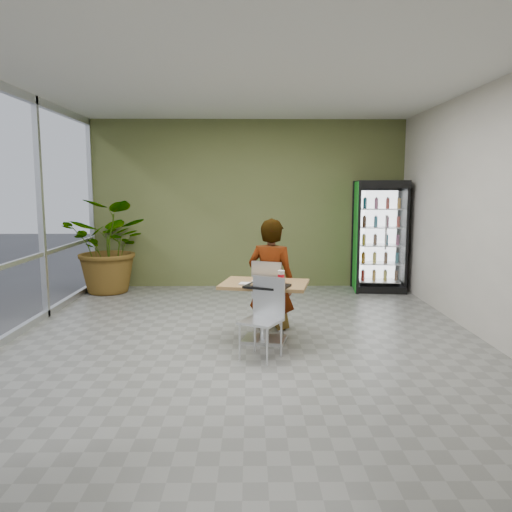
{
  "coord_description": "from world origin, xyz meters",
  "views": [
    {
      "loc": [
        0.05,
        -6.14,
        1.91
      ],
      "look_at": [
        0.13,
        0.53,
        1.0
      ],
      "focal_mm": 35.0,
      "sensor_mm": 36.0,
      "label": 1
    }
  ],
  "objects_px": {
    "dining_table": "(265,299)",
    "seated_woman": "(271,285)",
    "chair_far": "(269,289)",
    "soda_cup": "(281,277)",
    "potted_plant": "(111,246)",
    "chair_near": "(265,311)",
    "beverage_fridge": "(380,236)",
    "cafeteria_tray": "(267,286)"
  },
  "relations": [
    {
      "from": "dining_table",
      "to": "chair_near",
      "type": "xyz_separation_m",
      "value": [
        -0.01,
        -0.56,
        -0.01
      ]
    },
    {
      "from": "dining_table",
      "to": "beverage_fridge",
      "type": "height_order",
      "value": "beverage_fridge"
    },
    {
      "from": "dining_table",
      "to": "chair_far",
      "type": "relative_size",
      "value": 1.24
    },
    {
      "from": "chair_near",
      "to": "soda_cup",
      "type": "relative_size",
      "value": 5.87
    },
    {
      "from": "potted_plant",
      "to": "chair_far",
      "type": "bearing_deg",
      "value": -41.13
    },
    {
      "from": "seated_woman",
      "to": "beverage_fridge",
      "type": "xyz_separation_m",
      "value": [
        2.13,
        2.54,
        0.42
      ]
    },
    {
      "from": "cafeteria_tray",
      "to": "potted_plant",
      "type": "distance_m",
      "value": 4.3
    },
    {
      "from": "seated_woman",
      "to": "potted_plant",
      "type": "bearing_deg",
      "value": -19.56
    },
    {
      "from": "soda_cup",
      "to": "chair_far",
      "type": "bearing_deg",
      "value": 102.34
    },
    {
      "from": "cafeteria_tray",
      "to": "potted_plant",
      "type": "relative_size",
      "value": 0.28
    },
    {
      "from": "soda_cup",
      "to": "dining_table",
      "type": "bearing_deg",
      "value": 173.53
    },
    {
      "from": "soda_cup",
      "to": "potted_plant",
      "type": "xyz_separation_m",
      "value": [
        -2.93,
        3.03,
        0.03
      ]
    },
    {
      "from": "chair_near",
      "to": "soda_cup",
      "type": "height_order",
      "value": "chair_near"
    },
    {
      "from": "dining_table",
      "to": "seated_woman",
      "type": "distance_m",
      "value": 0.62
    },
    {
      "from": "soda_cup",
      "to": "cafeteria_tray",
      "type": "relative_size",
      "value": 0.32
    },
    {
      "from": "soda_cup",
      "to": "potted_plant",
      "type": "bearing_deg",
      "value": 133.99
    },
    {
      "from": "soda_cup",
      "to": "cafeteria_tray",
      "type": "bearing_deg",
      "value": -123.0
    },
    {
      "from": "seated_woman",
      "to": "dining_table",
      "type": "bearing_deg",
      "value": 100.61
    },
    {
      "from": "dining_table",
      "to": "chair_near",
      "type": "height_order",
      "value": "chair_near"
    },
    {
      "from": "dining_table",
      "to": "chair_far",
      "type": "xyz_separation_m",
      "value": [
        0.07,
        0.57,
        0.01
      ]
    },
    {
      "from": "seated_woman",
      "to": "cafeteria_tray",
      "type": "xyz_separation_m",
      "value": [
        -0.09,
        -0.91,
        0.16
      ]
    },
    {
      "from": "seated_woman",
      "to": "cafeteria_tray",
      "type": "relative_size",
      "value": 3.7
    },
    {
      "from": "dining_table",
      "to": "seated_woman",
      "type": "relative_size",
      "value": 0.65
    },
    {
      "from": "dining_table",
      "to": "chair_far",
      "type": "height_order",
      "value": "chair_far"
    },
    {
      "from": "beverage_fridge",
      "to": "potted_plant",
      "type": "xyz_separation_m",
      "value": [
        -4.96,
        -0.13,
        -0.17
      ]
    },
    {
      "from": "chair_far",
      "to": "soda_cup",
      "type": "relative_size",
      "value": 6.09
    },
    {
      "from": "chair_far",
      "to": "soda_cup",
      "type": "bearing_deg",
      "value": 123.06
    },
    {
      "from": "chair_near",
      "to": "seated_woman",
      "type": "xyz_separation_m",
      "value": [
        0.12,
        1.17,
        0.07
      ]
    },
    {
      "from": "dining_table",
      "to": "soda_cup",
      "type": "distance_m",
      "value": 0.35
    },
    {
      "from": "seated_woman",
      "to": "soda_cup",
      "type": "height_order",
      "value": "seated_woman"
    },
    {
      "from": "seated_woman",
      "to": "cafeteria_tray",
      "type": "distance_m",
      "value": 0.93
    },
    {
      "from": "beverage_fridge",
      "to": "soda_cup",
      "type": "bearing_deg",
      "value": -116.22
    },
    {
      "from": "dining_table",
      "to": "seated_woman",
      "type": "xyz_separation_m",
      "value": [
        0.11,
        0.61,
        0.07
      ]
    },
    {
      "from": "dining_table",
      "to": "chair_near",
      "type": "relative_size",
      "value": 1.29
    },
    {
      "from": "chair_far",
      "to": "chair_near",
      "type": "distance_m",
      "value": 1.13
    },
    {
      "from": "chair_near",
      "to": "soda_cup",
      "type": "bearing_deg",
      "value": 97.59
    },
    {
      "from": "seated_woman",
      "to": "chair_far",
      "type": "bearing_deg",
      "value": 71.26
    },
    {
      "from": "chair_far",
      "to": "chair_near",
      "type": "xyz_separation_m",
      "value": [
        -0.09,
        -1.12,
        -0.02
      ]
    },
    {
      "from": "cafeteria_tray",
      "to": "beverage_fridge",
      "type": "distance_m",
      "value": 4.1
    },
    {
      "from": "soda_cup",
      "to": "potted_plant",
      "type": "distance_m",
      "value": 4.21
    },
    {
      "from": "chair_near",
      "to": "cafeteria_tray",
      "type": "relative_size",
      "value": 1.86
    },
    {
      "from": "dining_table",
      "to": "soda_cup",
      "type": "xyz_separation_m",
      "value": [
        0.2,
        -0.02,
        0.29
      ]
    }
  ]
}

